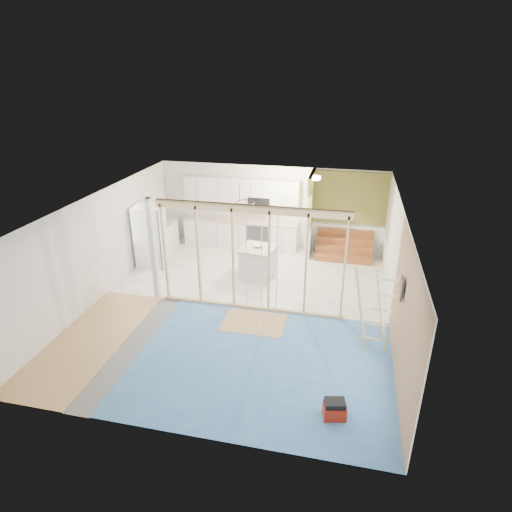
% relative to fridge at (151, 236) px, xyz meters
% --- Properties ---
extents(room, '(7.01, 8.01, 2.61)m').
position_rel_fridge_xyz_m(room, '(3.07, -1.82, 0.40)').
color(room, slate).
rests_on(room, ground).
extents(floor_overlays, '(7.00, 8.00, 0.03)m').
position_rel_fridge_xyz_m(floor_overlays, '(3.14, -1.76, -0.89)').
color(floor_overlays, silver).
rests_on(floor_overlays, room).
extents(stud_frame, '(4.66, 0.14, 2.60)m').
position_rel_fridge_xyz_m(stud_frame, '(2.85, -1.82, 0.67)').
color(stud_frame, '#E7BE8D').
rests_on(stud_frame, room).
extents(base_cabinets, '(4.45, 2.24, 0.93)m').
position_rel_fridge_xyz_m(base_cabinets, '(1.46, 1.54, -0.44)').
color(base_cabinets, white).
rests_on(base_cabinets, room).
extents(upper_cabinets, '(3.60, 0.41, 0.85)m').
position_rel_fridge_xyz_m(upper_cabinets, '(2.23, 2.00, 0.92)').
color(upper_cabinets, white).
rests_on(upper_cabinets, room).
extents(green_partition, '(2.25, 1.51, 2.60)m').
position_rel_fridge_xyz_m(green_partition, '(5.11, 1.84, 0.04)').
color(green_partition, olive).
rests_on(green_partition, room).
extents(pot_rack, '(0.52, 0.52, 0.72)m').
position_rel_fridge_xyz_m(pot_rack, '(2.76, 0.07, 1.09)').
color(pot_rack, black).
rests_on(pot_rack, room).
extents(sheathing_panel, '(0.02, 4.00, 2.60)m').
position_rel_fridge_xyz_m(sheathing_panel, '(6.55, -3.82, 0.40)').
color(sheathing_panel, tan).
rests_on(sheathing_panel, room).
extents(electrical_panel, '(0.04, 0.30, 0.40)m').
position_rel_fridge_xyz_m(electrical_panel, '(6.50, -3.22, 0.75)').
color(electrical_panel, '#3D3D43').
rests_on(electrical_panel, room).
extents(ceiling_light, '(0.32, 0.32, 0.08)m').
position_rel_fridge_xyz_m(ceiling_light, '(4.47, 1.18, 1.64)').
color(ceiling_light, '#FFEABF').
rests_on(ceiling_light, room).
extents(fridge, '(0.90, 0.87, 1.81)m').
position_rel_fridge_xyz_m(fridge, '(0.00, 0.00, 0.00)').
color(fridge, white).
rests_on(fridge, room).
extents(island, '(1.01, 1.01, 0.88)m').
position_rel_fridge_xyz_m(island, '(3.16, -0.12, -0.47)').
color(island, silver).
rests_on(island, room).
extents(bowl, '(0.35, 0.35, 0.07)m').
position_rel_fridge_xyz_m(bowl, '(3.16, -0.06, 0.01)').
color(bowl, white).
rests_on(bowl, island).
extents(soap_bottle_a, '(0.14, 0.14, 0.31)m').
position_rel_fridge_xyz_m(soap_bottle_a, '(0.57, 1.82, 0.18)').
color(soap_bottle_a, '#B6B8CB').
rests_on(soap_bottle_a, base_cabinets).
extents(soap_bottle_b, '(0.10, 0.10, 0.19)m').
position_rel_fridge_xyz_m(soap_bottle_b, '(3.53, 1.79, 0.12)').
color(soap_bottle_b, white).
rests_on(soap_bottle_b, base_cabinets).
extents(toolbox, '(0.41, 0.34, 0.35)m').
position_rel_fridge_xyz_m(toolbox, '(5.50, -4.92, -0.74)').
color(toolbox, maroon).
rests_on(toolbox, room).
extents(ladder, '(0.93, 0.21, 1.77)m').
position_rel_fridge_xyz_m(ladder, '(6.10, -2.83, 0.00)').
color(ladder, tan).
rests_on(ladder, room).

